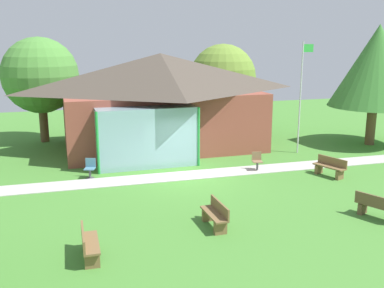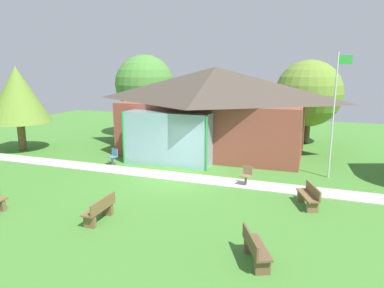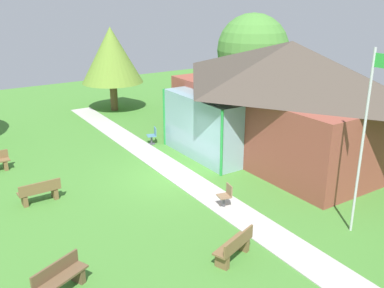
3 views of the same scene
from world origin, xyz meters
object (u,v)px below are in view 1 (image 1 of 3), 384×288
pavilion (161,99)px  flagpole (301,93)px  bench_front_center (216,215)px  patio_chair_west (90,169)px  bench_front_right (378,207)px  tree_east_hedge (376,66)px  tree_behind_pavilion_left (40,76)px  tree_behind_pavilion_right (223,77)px  bench_mid_right (330,167)px  patio_chair_lawn_spare (257,162)px  bench_front_left (89,245)px

pavilion → flagpole: size_ratio=1.96×
pavilion → bench_front_center: (-0.82, -11.32, -2.31)m
bench_front_center → patio_chair_west: (-3.47, 6.55, 0.01)m
bench_front_right → tree_east_hedge: size_ratio=0.23×
pavilion → tree_behind_pavilion_left: (-6.35, 3.39, 1.20)m
pavilion → bench_front_right: 13.32m
bench_front_right → patio_chair_west: 11.66m
bench_front_center → pavilion: bearing=-5.3°
flagpole → tree_behind_pavilion_right: size_ratio=1.03×
bench_mid_right → patio_chair_lawn_spare: 3.23m
bench_front_center → patio_chair_west: size_ratio=1.75×
patio_chair_lawn_spare → tree_behind_pavilion_left: tree_behind_pavilion_left is taller
flagpole → patio_chair_lawn_spare: (-3.55, -2.43, -2.81)m
patio_chair_west → flagpole: bearing=-155.4°
bench_front_left → pavilion: bearing=159.3°
flagpole → tree_east_hedge: (4.99, 0.52, 1.27)m
bench_front_center → bench_front_left: bearing=102.2°
pavilion → patio_chair_lawn_spare: bearing=-61.3°
flagpole → patio_chair_west: flagpole is taller
tree_behind_pavilion_right → flagpole: bearing=-80.4°
bench_front_left → bench_front_center: bearing=104.4°
pavilion → tree_behind_pavilion_left: 7.30m
pavilion → tree_east_hedge: tree_east_hedge is taller
bench_mid_right → tree_east_hedge: (5.82, 4.70, 4.09)m
tree_east_hedge → bench_front_left: bearing=-150.6°
flagpole → pavilion: bearing=153.1°
bench_front_center → patio_chair_west: patio_chair_west is taller
bench_front_left → patio_chair_lawn_spare: bearing=129.5°
patio_chair_lawn_spare → bench_front_center: bearing=66.3°
tree_behind_pavilion_right → bench_mid_right: bearing=-87.6°
patio_chair_lawn_spare → tree_east_hedge: (8.54, 2.94, 4.08)m
bench_front_center → patio_chair_west: bearing=26.7°
bench_mid_right → tree_east_hedge: tree_east_hedge is taller
bench_mid_right → tree_behind_pavilion_left: 16.85m
bench_front_center → bench_mid_right: same height
bench_front_center → bench_mid_right: size_ratio=0.97×
flagpole → patio_chair_lawn_spare: 5.14m
bench_front_center → bench_front_left: size_ratio=1.00×
bench_mid_right → bench_front_right: (-1.28, -4.65, 0.00)m
pavilion → tree_east_hedge: size_ratio=1.69×
bench_front_left → tree_east_hedge: bearing=120.4°
bench_front_left → patio_chair_west: (0.59, 7.52, 0.01)m
bench_front_right → tree_behind_pavilion_left: tree_behind_pavilion_left is taller
bench_front_left → patio_chair_west: size_ratio=1.75×
patio_chair_lawn_spare → tree_east_hedge: size_ratio=0.13×
bench_mid_right → patio_chair_west: bearing=54.6°
bench_mid_right → tree_behind_pavilion_left: bearing=28.2°
bench_front_left → tree_east_hedge: size_ratio=0.22×
bench_front_center → bench_front_right: 5.54m
flagpole → bench_front_center: size_ratio=3.89×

